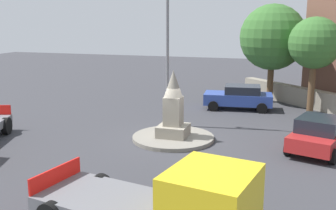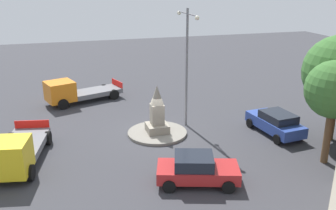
# 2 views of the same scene
# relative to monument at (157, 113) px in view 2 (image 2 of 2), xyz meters

# --- Properties ---
(ground_plane) EXTENTS (80.00, 80.00, 0.00)m
(ground_plane) POSITION_rel_monument_xyz_m (0.00, 0.00, -1.50)
(ground_plane) COLOR #38383D
(traffic_island) EXTENTS (3.88, 3.88, 0.18)m
(traffic_island) POSITION_rel_monument_xyz_m (0.00, 0.00, -1.42)
(traffic_island) COLOR gray
(traffic_island) RESTS_ON ground
(monument) EXTENTS (1.38, 1.38, 3.15)m
(monument) POSITION_rel_monument_xyz_m (0.00, 0.00, 0.00)
(monument) COLOR gray
(monument) RESTS_ON traffic_island
(streetlamp) EXTENTS (3.75, 0.28, 7.95)m
(streetlamp) POSITION_rel_monument_xyz_m (1.01, -2.33, 3.34)
(streetlamp) COLOR slate
(streetlamp) RESTS_ON ground
(car_red_near_island) EXTENTS (2.96, 4.39, 1.53)m
(car_red_near_island) POSITION_rel_monument_xyz_m (-6.52, -0.30, -0.73)
(car_red_near_island) COLOR #B22323
(car_red_near_island) RESTS_ON ground
(car_blue_passing) EXTENTS (4.36, 2.36, 1.53)m
(car_blue_passing) POSITION_rel_monument_xyz_m (-2.12, -7.44, -0.71)
(car_blue_passing) COLOR #2D479E
(car_blue_passing) RESTS_ON ground
(truck_yellow_far_side) EXTENTS (6.31, 3.40, 2.14)m
(truck_yellow_far_side) POSITION_rel_monument_xyz_m (-2.52, 8.51, -0.48)
(truck_yellow_far_side) COLOR yellow
(truck_yellow_far_side) RESTS_ON ground
(truck_orange_parked_left) EXTENTS (3.81, 6.44, 1.98)m
(truck_orange_parked_left) POSITION_rel_monument_xyz_m (8.12, 4.89, -0.54)
(truck_orange_parked_left) COLOR orange
(truck_orange_parked_left) RESTS_ON ground
(tree_near_wall) EXTENTS (3.09, 3.09, 5.76)m
(tree_near_wall) POSITION_rel_monument_xyz_m (-6.41, -7.93, 2.67)
(tree_near_wall) COLOR brown
(tree_near_wall) RESTS_ON ground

